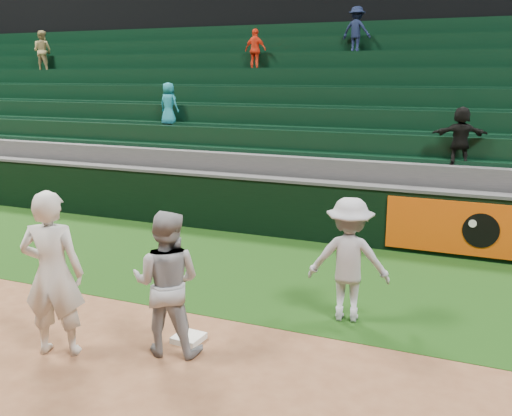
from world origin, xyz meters
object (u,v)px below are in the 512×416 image
at_px(first_base, 189,338).
at_px(base_coach, 349,260).
at_px(first_baseman, 53,274).
at_px(baserunner, 167,283).

xyz_separation_m(first_base, base_coach, (1.72, 1.46, 0.84)).
distance_m(first_baseman, base_coach, 3.85).
bearing_deg(baserunner, first_base, -117.54).
distance_m(baserunner, base_coach, 2.55).
xyz_separation_m(first_baseman, baserunner, (1.24, 0.56, -0.13)).
bearing_deg(first_base, baserunner, -105.41).
distance_m(first_baseman, baserunner, 1.37).
distance_m(first_base, base_coach, 2.41).
relative_size(first_baseman, base_coach, 1.18).
height_order(first_base, first_baseman, first_baseman).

